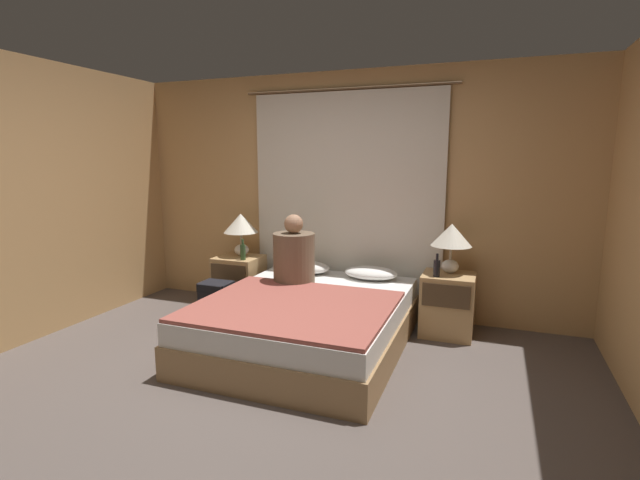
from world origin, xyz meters
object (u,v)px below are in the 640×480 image
object	(u,v)px
beer_bottle_on_right_stand	(437,268)
backpack_on_floor	(217,300)
bed	(308,322)
person_left_in_bed	(294,256)
beer_bottle_on_left_stand	(243,252)
lamp_left	(241,226)
nightstand_left	(239,282)
pillow_left	(305,267)
pillow_right	(371,273)
nightstand_right	(447,304)
lamp_right	(451,238)

from	to	relation	value
beer_bottle_on_right_stand	backpack_on_floor	world-z (taller)	beer_bottle_on_right_stand
bed	person_left_in_bed	bearing A→B (deg)	127.24
beer_bottle_on_left_stand	lamp_left	bearing A→B (deg)	123.82
lamp_left	person_left_in_bed	world-z (taller)	person_left_in_bed
nightstand_left	beer_bottle_on_left_stand	world-z (taller)	beer_bottle_on_left_stand
lamp_left	beer_bottle_on_right_stand	xyz separation A→B (m)	(2.11, -0.19, -0.25)
beer_bottle_on_left_stand	person_left_in_bed	bearing A→B (deg)	-17.35
lamp_left	pillow_left	xyz separation A→B (m)	(0.75, -0.00, -0.40)
pillow_left	pillow_right	world-z (taller)	same
person_left_in_bed	beer_bottle_on_right_stand	world-z (taller)	person_left_in_bed
pillow_left	pillow_right	bearing A→B (deg)	0.00
nightstand_left	pillow_right	bearing A→B (deg)	2.64
lamp_left	pillow_right	distance (m)	1.51
bed	nightstand_left	bearing A→B (deg)	146.76
nightstand_right	backpack_on_floor	bearing A→B (deg)	-167.31
person_left_in_bed	backpack_on_floor	size ratio (longest dim) A/B	1.57
nightstand_left	beer_bottle_on_right_stand	world-z (taller)	beer_bottle_on_right_stand
lamp_left	backpack_on_floor	distance (m)	0.87
pillow_right	person_left_in_bed	world-z (taller)	person_left_in_bed
person_left_in_bed	beer_bottle_on_left_stand	distance (m)	0.71
nightstand_right	beer_bottle_on_left_stand	size ratio (longest dim) A/B	2.61
backpack_on_floor	lamp_left	bearing A→B (deg)	92.92
pillow_left	lamp_right	bearing A→B (deg)	0.15
lamp_left	lamp_right	bearing A→B (deg)	0.00
bed	person_left_in_bed	xyz separation A→B (m)	(-0.30, 0.40, 0.49)
lamp_left	bed	bearing A→B (deg)	-35.75
nightstand_left	beer_bottle_on_left_stand	distance (m)	0.41
lamp_right	beer_bottle_on_left_stand	xyz separation A→B (m)	(-2.08, -0.19, -0.24)
bed	pillow_left	xyz separation A→B (m)	(-0.35, 0.79, 0.29)
nightstand_right	pillow_left	xyz separation A→B (m)	(-1.46, 0.07, 0.22)
lamp_left	beer_bottle_on_right_stand	bearing A→B (deg)	-5.08
bed	pillow_right	size ratio (longest dim) A/B	3.78
nightstand_left	pillow_left	size ratio (longest dim) A/B	1.09
bed	nightstand_right	world-z (taller)	nightstand_right
person_left_in_bed	backpack_on_floor	distance (m)	0.92
nightstand_right	pillow_right	distance (m)	0.79
pillow_left	person_left_in_bed	world-z (taller)	person_left_in_bed
lamp_left	nightstand_left	bearing A→B (deg)	-90.00
bed	pillow_left	world-z (taller)	pillow_left
nightstand_right	beer_bottle_on_right_stand	distance (m)	0.40
beer_bottle_on_left_stand	beer_bottle_on_right_stand	size ratio (longest dim) A/B	1.05
bed	beer_bottle_on_left_stand	distance (m)	1.23
pillow_right	beer_bottle_on_left_stand	bearing A→B (deg)	-172.14
pillow_right	beer_bottle_on_right_stand	world-z (taller)	beer_bottle_on_right_stand
bed	nightstand_right	distance (m)	1.32
lamp_right	pillow_left	xyz separation A→B (m)	(-1.46, -0.00, -0.40)
bed	nightstand_right	bearing A→B (deg)	33.24
bed	lamp_left	distance (m)	1.52
beer_bottle_on_right_stand	lamp_right	bearing A→B (deg)	62.05
pillow_left	backpack_on_floor	xyz separation A→B (m)	(-0.72, -0.56, -0.27)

